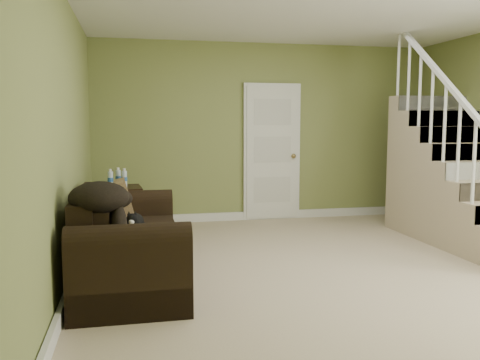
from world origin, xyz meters
name	(u,v)px	position (x,y,z in m)	size (l,w,h in m)	color
floor	(335,270)	(0.00, 0.00, 0.00)	(5.00, 5.50, 0.01)	tan
wall_back	(265,132)	(0.00, 2.75, 1.30)	(5.00, 0.04, 2.60)	olive
wall_left	(64,140)	(-2.50, 0.00, 1.30)	(0.04, 5.50, 2.60)	olive
baseboard_back	(265,215)	(0.00, 2.72, 0.06)	(5.00, 0.04, 0.12)	white
baseboard_left	(73,280)	(-2.47, 0.00, 0.06)	(0.04, 5.50, 0.12)	white
door	(272,152)	(0.10, 2.71, 1.01)	(0.86, 0.12, 2.02)	white
staircase	(457,188)	(1.99, 0.97, 0.64)	(1.00, 2.51, 2.82)	tan
sofa	(125,247)	(-2.02, 0.09, 0.32)	(0.91, 2.11, 0.83)	black
side_table	(119,213)	(-2.11, 1.80, 0.34)	(0.59, 0.59, 0.89)	black
cat	(135,222)	(-1.92, 0.17, 0.53)	(0.21, 0.43, 0.21)	black
banana	(134,233)	(-1.93, -0.06, 0.48)	(0.05, 0.19, 0.05)	yellow
throw_pillow	(125,200)	(-2.02, 0.85, 0.63)	(0.11, 0.44, 0.44)	#513A20
throw_blanket	(99,198)	(-2.20, -0.48, 0.86)	(0.46, 0.61, 0.25)	black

